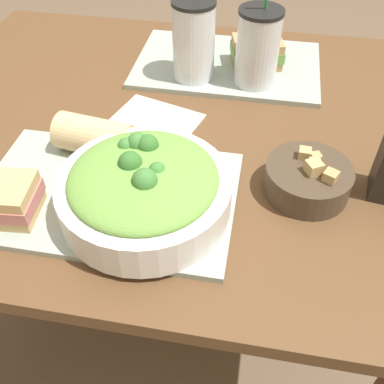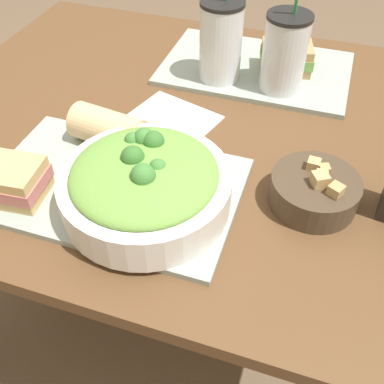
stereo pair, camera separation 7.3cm
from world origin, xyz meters
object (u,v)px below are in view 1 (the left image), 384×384
(sandwich_far, at_px, (257,52))
(drink_cup_red, at_px, (257,50))
(soup_bowl, at_px, (308,178))
(drink_cup_dark, at_px, (194,43))
(baguette_near, at_px, (95,137))
(salad_bowl, at_px, (144,188))
(sandwich_near, at_px, (1,199))
(napkin_folded, at_px, (156,118))

(sandwich_far, bearing_deg, drink_cup_red, -102.01)
(soup_bowl, distance_m, drink_cup_red, 0.36)
(soup_bowl, bearing_deg, drink_cup_dark, 128.28)
(baguette_near, bearing_deg, salad_bowl, -126.83)
(sandwich_near, distance_m, baguette_near, 0.20)
(soup_bowl, height_order, drink_cup_dark, drink_cup_dark)
(baguette_near, distance_m, sandwich_far, 0.47)
(soup_bowl, height_order, napkin_folded, soup_bowl)
(soup_bowl, relative_size, baguette_near, 1.00)
(salad_bowl, bearing_deg, napkin_folded, 100.37)
(baguette_near, distance_m, drink_cup_dark, 0.34)
(salad_bowl, height_order, drink_cup_red, drink_cup_red)
(salad_bowl, xyz_separation_m, soup_bowl, (0.26, 0.10, -0.03))
(soup_bowl, distance_m, baguette_near, 0.39)
(drink_cup_red, bearing_deg, drink_cup_dark, -180.00)
(soup_bowl, xyz_separation_m, napkin_folded, (-0.31, 0.16, -0.03))
(salad_bowl, xyz_separation_m, baguette_near, (-0.13, 0.13, -0.01))
(sandwich_near, height_order, drink_cup_dark, drink_cup_dark)
(baguette_near, height_order, napkin_folded, baguette_near)
(salad_bowl, xyz_separation_m, drink_cup_red, (0.15, 0.44, 0.03))
(sandwich_near, xyz_separation_m, drink_cup_dark, (0.23, 0.49, 0.05))
(drink_cup_red, bearing_deg, napkin_folded, -139.44)
(soup_bowl, xyz_separation_m, sandwich_far, (-0.12, 0.41, 0.01))
(soup_bowl, relative_size, drink_cup_dark, 0.56)
(drink_cup_dark, relative_size, napkin_folded, 1.31)
(sandwich_far, relative_size, napkin_folded, 0.66)
(sandwich_near, height_order, baguette_near, baguette_near)
(salad_bowl, distance_m, sandwich_far, 0.54)
(sandwich_far, relative_size, drink_cup_dark, 0.51)
(napkin_folded, bearing_deg, baguette_near, -119.55)
(sandwich_far, xyz_separation_m, drink_cup_red, (0.00, -0.08, 0.05))
(sandwich_near, height_order, drink_cup_red, drink_cup_red)
(salad_bowl, xyz_separation_m, drink_cup_dark, (0.00, 0.44, 0.04))
(drink_cup_red, bearing_deg, baguette_near, -131.79)
(soup_bowl, bearing_deg, napkin_folded, 152.32)
(sandwich_near, bearing_deg, sandwich_far, 51.55)
(salad_bowl, bearing_deg, soup_bowl, 21.43)
(drink_cup_dark, bearing_deg, drink_cup_red, 0.00)
(sandwich_near, distance_m, sandwich_far, 0.68)
(drink_cup_red, bearing_deg, sandwich_far, 91.90)
(napkin_folded, bearing_deg, drink_cup_dark, 72.56)
(soup_bowl, distance_m, sandwich_near, 0.52)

